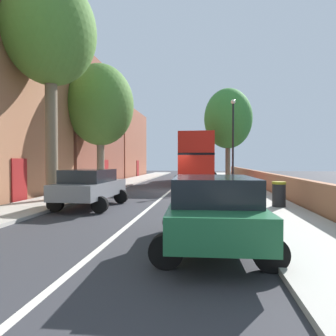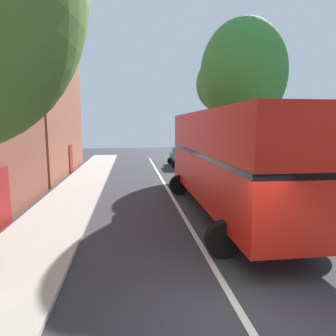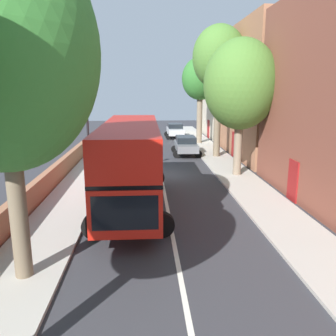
% 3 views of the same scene
% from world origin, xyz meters
% --- Properties ---
extents(ground_plane, '(84.00, 84.00, 0.00)m').
position_xyz_m(ground_plane, '(0.00, 0.00, 0.00)').
color(ground_plane, '#333338').
extents(road_centre_line, '(0.16, 54.00, 0.01)m').
position_xyz_m(road_centre_line, '(0.00, 0.00, 0.00)').
color(road_centre_line, silver).
rests_on(road_centre_line, ground).
extents(double_decker_bus, '(3.57, 10.81, 4.06)m').
position_xyz_m(double_decker_bus, '(1.70, 6.39, 2.35)').
color(double_decker_bus, red).
rests_on(double_decker_bus, ground).
extents(parked_car_green_right_3, '(2.44, 4.42, 1.60)m').
position_xyz_m(parked_car_green_right_3, '(2.50, 20.35, 0.92)').
color(parked_car_green_right_3, '#1E6038').
rests_on(parked_car_green_right_3, ground).
extents(street_tree_right_1, '(3.85, 3.85, 8.72)m').
position_xyz_m(street_tree_right_1, '(5.03, 18.06, 6.62)').
color(street_tree_right_1, '#7A6B56').
rests_on(street_tree_right_1, sidewalk_right).
extents(street_tree_right_3, '(5.09, 5.09, 9.66)m').
position_xyz_m(street_tree_right_3, '(4.71, 12.81, 6.53)').
color(street_tree_right_3, brown).
rests_on(street_tree_right_3, sidewalk_right).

